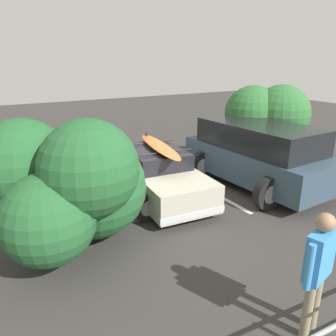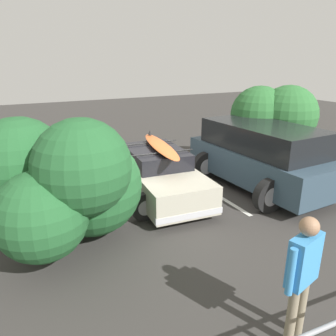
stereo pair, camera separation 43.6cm
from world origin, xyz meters
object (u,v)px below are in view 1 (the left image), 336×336
object	(u,v)px
suv_car	(257,154)
bush_near_left	(66,188)
bush_near_right	(267,119)
person_bystander	(318,264)
sedan_car	(156,173)

from	to	relation	value
suv_car	bush_near_left	bearing A→B (deg)	7.53
bush_near_left	bush_near_right	size ratio (longest dim) A/B	1.12
suv_car	person_bystander	bearing A→B (deg)	53.14
person_bystander	bush_near_left	world-z (taller)	bush_near_left
sedan_car	person_bystander	bearing A→B (deg)	85.03
bush_near_right	sedan_car	bearing A→B (deg)	3.41
sedan_car	bush_near_left	size ratio (longest dim) A/B	1.34
bush_near_left	sedan_car	bearing A→B (deg)	-150.34
suv_car	bush_near_right	bearing A→B (deg)	-143.33
sedan_car	bush_near_right	size ratio (longest dim) A/B	1.51
suv_car	bush_near_right	world-z (taller)	bush_near_right
bush_near_left	bush_near_right	xyz separation A→B (m)	(-6.97, -1.79, 0.38)
person_bystander	bush_near_left	bearing A→B (deg)	-58.45
person_bystander	bush_near_right	world-z (taller)	bush_near_right
sedan_car	bush_near_right	xyz separation A→B (m)	(-4.27, -0.25, 1.05)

